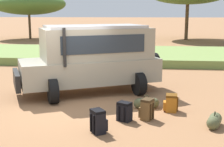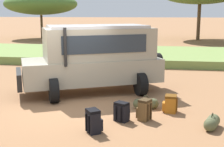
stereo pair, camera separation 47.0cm
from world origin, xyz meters
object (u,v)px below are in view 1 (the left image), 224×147
backpack_outermost (171,103)px  duffel_bag_low_black_case (214,121)px  backpack_beside_front_wheel (125,112)px  acacia_tree_far_left (29,4)px  backpack_cluster_center (147,110)px  safari_vehicle (93,57)px  duffel_bag_soft_canvas (146,103)px  backpack_near_rear_wheel (98,122)px

backpack_outermost → duffel_bag_low_black_case: size_ratio=0.70×
backpack_beside_front_wheel → acacia_tree_far_left: (-11.98, 25.03, 3.47)m
backpack_outermost → duffel_bag_low_black_case: bearing=-49.5°
backpack_cluster_center → backpack_beside_front_wheel: bearing=-164.7°
safari_vehicle → acacia_tree_far_left: 24.58m
acacia_tree_far_left → safari_vehicle: bearing=-64.3°
safari_vehicle → backpack_cluster_center: (1.96, -2.83, -1.01)m
backpack_beside_front_wheel → acacia_tree_far_left: bearing=115.6°
backpack_outermost → acacia_tree_far_left: 27.70m
backpack_cluster_center → acacia_tree_far_left: size_ratio=0.07×
backpack_beside_front_wheel → acacia_tree_far_left: acacia_tree_far_left is taller
backpack_outermost → duffel_bag_soft_canvas: backpack_outermost is taller
safari_vehicle → backpack_cluster_center: safari_vehicle is taller
safari_vehicle → backpack_near_rear_wheel: size_ratio=9.10×
backpack_beside_front_wheel → backpack_outermost: bearing=36.5°
backpack_beside_front_wheel → duffel_bag_soft_canvas: size_ratio=0.68×
backpack_beside_front_wheel → backpack_cluster_center: (0.60, 0.16, 0.03)m
backpack_outermost → duffel_bag_low_black_case: (1.01, -1.18, -0.09)m
duffel_bag_low_black_case → acacia_tree_far_left: (-14.30, 25.24, 3.57)m
safari_vehicle → backpack_beside_front_wheel: safari_vehicle is taller
backpack_near_rear_wheel → duffel_bag_low_black_case: (2.91, 0.71, -0.13)m
backpack_near_rear_wheel → duffel_bag_soft_canvas: bearing=61.0°
duffel_bag_soft_canvas → backpack_cluster_center: bearing=-89.4°
backpack_beside_front_wheel → backpack_near_rear_wheel: bearing=-122.5°
backpack_near_rear_wheel → duffel_bag_soft_canvas: size_ratio=0.75×
safari_vehicle → backpack_cluster_center: size_ratio=9.13×
acacia_tree_far_left → duffel_bag_soft_canvas: bearing=-62.2°
duffel_bag_low_black_case → backpack_cluster_center: bearing=167.8°
safari_vehicle → backpack_outermost: bearing=-37.0°
backpack_near_rear_wheel → duffel_bag_soft_canvas: 2.43m
backpack_beside_front_wheel → duffel_bag_soft_canvas: 1.34m
safari_vehicle → backpack_near_rear_wheel: 4.11m
backpack_near_rear_wheel → duffel_bag_soft_canvas: (1.17, 2.12, -0.13)m
safari_vehicle → backpack_beside_front_wheel: bearing=-65.5°
safari_vehicle → backpack_outermost: safari_vehicle is taller
backpack_near_rear_wheel → backpack_outermost: bearing=44.9°
backpack_beside_front_wheel → acacia_tree_far_left: size_ratio=0.07×
backpack_beside_front_wheel → duffel_bag_soft_canvas: bearing=63.8°
backpack_outermost → backpack_near_rear_wheel: bearing=-135.1°
acacia_tree_far_left → backpack_cluster_center: bearing=-63.2°
backpack_outermost → acacia_tree_far_left: acacia_tree_far_left is taller
backpack_cluster_center → duffel_bag_soft_canvas: backpack_cluster_center is taller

